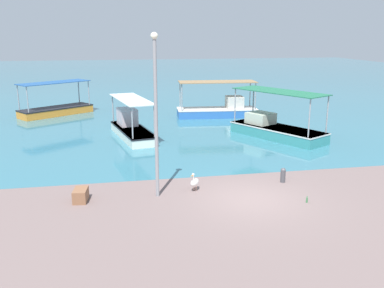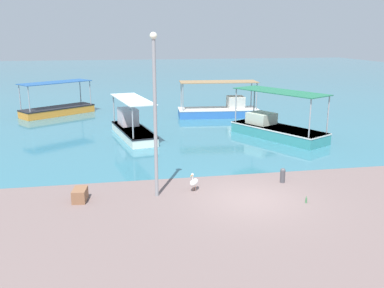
{
  "view_description": "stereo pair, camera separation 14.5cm",
  "coord_description": "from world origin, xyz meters",
  "views": [
    {
      "loc": [
        -5.25,
        -15.0,
        6.32
      ],
      "look_at": [
        -1.41,
        5.12,
        1.0
      ],
      "focal_mm": 40.0,
      "sensor_mm": 36.0,
      "label": 1
    },
    {
      "loc": [
        -5.1,
        -15.03,
        6.32
      ],
      "look_at": [
        -1.41,
        5.12,
        1.0
      ],
      "focal_mm": 40.0,
      "sensor_mm": 36.0,
      "label": 2
    }
  ],
  "objects": [
    {
      "name": "cargo_crate",
      "position": [
        -6.58,
        1.05,
        0.24
      ],
      "size": [
        0.6,
        0.91,
        0.49
      ],
      "primitive_type": "cube",
      "rotation": [
        0.0,
        0.0,
        1.46
      ],
      "color": "brown",
      "rests_on": "ground"
    },
    {
      "name": "harbor_water",
      "position": [
        0.0,
        48.0,
        0.0
      ],
      "size": [
        110.0,
        90.0,
        0.0
      ],
      "primitive_type": "cube",
      "color": "#346F81",
      "rests_on": "ground"
    },
    {
      "name": "fishing_boat_far_right",
      "position": [
        -9.6,
        20.01,
        0.51
      ],
      "size": [
        5.74,
        4.8,
        2.61
      ],
      "color": "orange",
      "rests_on": "harbor_water"
    },
    {
      "name": "fishing_boat_center",
      "position": [
        -4.09,
        11.45,
        0.62
      ],
      "size": [
        2.66,
        5.86,
        2.43
      ],
      "color": "white",
      "rests_on": "harbor_water"
    },
    {
      "name": "fishing_boat_near_left",
      "position": [
        4.74,
        9.64,
        0.6
      ],
      "size": [
        4.82,
        6.45,
        2.91
      ],
      "color": "teal",
      "rests_on": "harbor_water"
    },
    {
      "name": "mooring_bollard",
      "position": [
        1.97,
        1.64,
        0.35
      ],
      "size": [
        0.23,
        0.23,
        0.65
      ],
      "color": "#47474C",
      "rests_on": "ground"
    },
    {
      "name": "pelican",
      "position": [
        -2.02,
        1.33,
        0.38
      ],
      "size": [
        0.56,
        0.71,
        0.8
      ],
      "color": "#E0997A",
      "rests_on": "ground"
    },
    {
      "name": "lamp_post",
      "position": [
        -3.59,
        1.03,
        3.55
      ],
      "size": [
        0.28,
        0.28,
        6.37
      ],
      "color": "gray",
      "rests_on": "ground"
    },
    {
      "name": "ground",
      "position": [
        0.0,
        0.0,
        0.0
      ],
      "size": [
        120.0,
        120.0,
        0.0
      ],
      "primitive_type": "plane",
      "color": "#735F5C"
    },
    {
      "name": "fishing_boat_far_left",
      "position": [
        3.02,
        16.97,
        0.6
      ],
      "size": [
        6.3,
        2.5,
        2.73
      ],
      "color": "#2F68B9",
      "rests_on": "harbor_water"
    },
    {
      "name": "glass_bottle",
      "position": [
        1.97,
        -0.74,
        0.11
      ],
      "size": [
        0.07,
        0.07,
        0.27
      ],
      "color": "#3F7F4C",
      "rests_on": "ground"
    }
  ]
}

